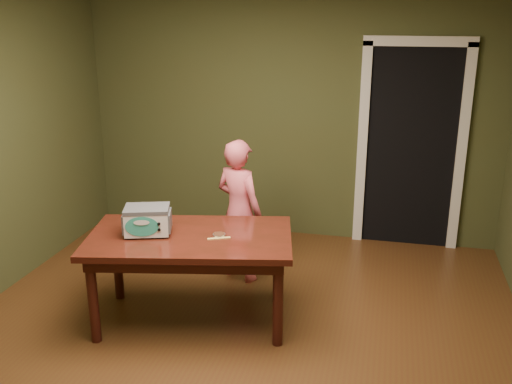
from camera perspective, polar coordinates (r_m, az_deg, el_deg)
floor at (r=4.44m, az=-2.95°, el=-15.73°), size 5.00×5.00×0.00m
room_shell at (r=3.77m, az=-3.36°, el=6.42°), size 4.52×5.02×2.61m
doorway at (r=6.48m, az=15.16°, el=4.77°), size 1.10×0.66×2.25m
dining_table at (r=4.58m, az=-6.60°, el=-5.44°), size 1.75×1.20×0.75m
toy_oven at (r=4.57m, az=-10.82°, el=-2.72°), size 0.42×0.34×0.23m
baking_pan at (r=4.49m, az=-3.72°, el=-4.30°), size 0.10×0.10×0.02m
spatula at (r=4.45m, az=-3.73°, el=-4.64°), size 0.17×0.10×0.01m
child at (r=5.28m, az=-1.69°, el=-1.87°), size 0.58×0.50×1.35m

